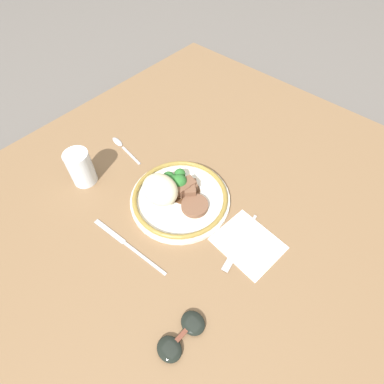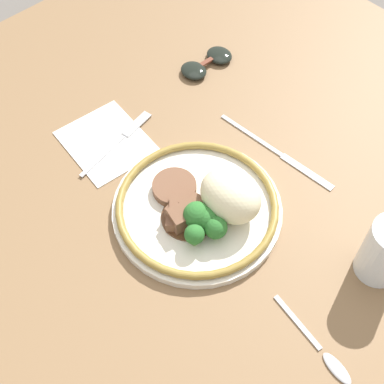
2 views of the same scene
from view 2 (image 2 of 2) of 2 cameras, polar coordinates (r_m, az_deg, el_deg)
name	(u,v)px [view 2 (image 2 of 2)]	position (r m, az deg, el deg)	size (l,w,h in m)	color
ground_plane	(175,218)	(0.86, -1.87, -2.84)	(8.00, 8.00, 0.00)	#5B5651
dining_table	(174,211)	(0.85, -1.91, -2.05)	(1.13, 1.28, 0.04)	brown
napkin	(104,143)	(0.91, -9.34, 5.15)	(0.16, 0.14, 0.00)	white
plate	(204,206)	(0.80, 1.24, -1.49)	(0.26, 0.26, 0.09)	silver
fork	(123,137)	(0.91, -7.41, 5.83)	(0.04, 0.17, 0.00)	#ADADB2
knife	(279,153)	(0.90, 9.27, 4.08)	(0.23, 0.03, 0.00)	#ADADB2
spoon	(327,357)	(0.74, 14.17, -16.65)	(0.15, 0.03, 0.01)	#ADADB2
sunglasses	(207,63)	(1.03, 1.57, 13.61)	(0.06, 0.11, 0.02)	black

